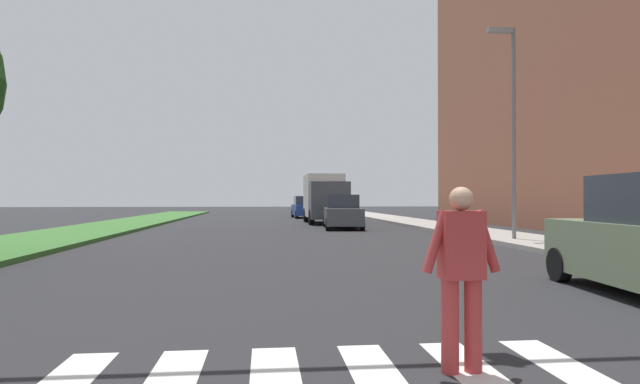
% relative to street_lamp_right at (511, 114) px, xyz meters
% --- Properties ---
extents(ground_plane, '(140.00, 140.00, 0.00)m').
position_rel_street_lamp_right_xyz_m(ground_plane, '(-8.18, 10.27, -4.59)').
color(ground_plane, '#262628').
extents(crosswalk, '(4.95, 2.20, 0.01)m').
position_rel_street_lamp_right_xyz_m(crosswalk, '(-8.18, -13.39, -4.59)').
color(crosswalk, silver).
rests_on(crosswalk, ground_plane).
extents(median_strip, '(4.19, 64.00, 0.15)m').
position_rel_street_lamp_right_xyz_m(median_strip, '(-16.78, 8.27, -4.52)').
color(median_strip, '#386B2D').
rests_on(median_strip, ground_plane).
extents(sidewalk_right, '(3.00, 64.00, 0.15)m').
position_rel_street_lamp_right_xyz_m(sidewalk_right, '(0.60, 8.27, -4.52)').
color(sidewalk_right, '#9E9991').
rests_on(sidewalk_right, ground_plane).
extents(street_lamp_right, '(1.02, 0.24, 7.50)m').
position_rel_street_lamp_right_xyz_m(street_lamp_right, '(0.00, 0.00, 0.00)').
color(street_lamp_right, slate).
rests_on(street_lamp_right, sidewalk_right).
extents(pedestrian_performer, '(0.75, 0.25, 1.69)m').
position_rel_street_lamp_right_xyz_m(pedestrian_performer, '(-6.94, -13.25, -3.66)').
color(pedestrian_performer, '#B23333').
rests_on(pedestrian_performer, ground_plane).
extents(sedan_midblock, '(2.23, 4.70, 1.76)m').
position_rel_street_lamp_right_xyz_m(sedan_midblock, '(-4.67, 9.34, -3.78)').
color(sedan_midblock, '#474C51').
rests_on(sedan_midblock, ground_plane).
extents(sedan_distant, '(2.05, 4.46, 1.75)m').
position_rel_street_lamp_right_xyz_m(sedan_distant, '(-5.47, 24.39, -3.79)').
color(sedan_distant, navy).
rests_on(sedan_distant, ground_plane).
extents(sedan_far_horizon, '(1.91, 4.42, 1.64)m').
position_rel_street_lamp_right_xyz_m(sedan_far_horizon, '(-4.47, 35.12, -3.83)').
color(sedan_far_horizon, maroon).
rests_on(sedan_far_horizon, ground_plane).
extents(truck_box_delivery, '(2.40, 6.20, 3.10)m').
position_rel_street_lamp_right_xyz_m(truck_box_delivery, '(-4.91, 15.37, -2.96)').
color(truck_box_delivery, '#474C51').
rests_on(truck_box_delivery, ground_plane).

